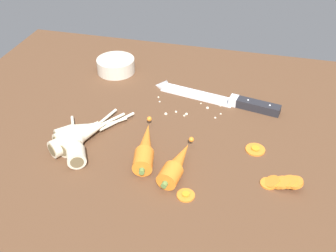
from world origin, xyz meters
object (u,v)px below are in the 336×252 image
Objects in this scene: whole_carrot at (145,147)px; parsnip_outer at (75,145)px; carrot_slice_stray_near at (186,195)px; carrot_slice_stray_mid at (255,149)px; parsnip_front at (80,132)px; parsnip_mid_right at (80,130)px; carrot_slice_stack at (281,182)px; parsnip_back at (81,136)px; prep_bowl at (116,65)px; chefs_knife at (212,97)px; whole_carrot_second at (177,164)px; parsnip_mid_left at (81,135)px.

parsnip_outer is (-15.19, -2.91, -0.12)cm from whole_carrot.
carrot_slice_stray_mid is at bearing 55.22° from carrot_slice_stray_near.
parsnip_front is 0.47cm from parsnip_mid_right.
parsnip_front reaches higher than carrot_slice_stack.
parsnip_back is at bearing 91.77° from parsnip_outer.
parsnip_back is 44.38cm from carrot_slice_stack.
prep_bowl is at bearing 142.81° from carrot_slice_stack.
parsnip_mid_right is 31.89cm from prep_bowl.
chefs_knife is 36.58cm from parsnip_back.
whole_carrot_second is at bearing -13.78° from parsnip_mid_right.
whole_carrot_second is 0.96× the size of parsnip_outer.
whole_carrot is 8.66cm from whole_carrot_second.
carrot_slice_stack is 60.58cm from prep_bowl.
parsnip_front is at bearing 156.74° from carrot_slice_stray_near.
carrot_slice_stack is 2.31× the size of carrot_slice_stray_near.
whole_carrot is at bearing 10.83° from parsnip_outer.
parsnip_mid_left is at bearing 175.70° from carrot_slice_stack.
whole_carrot_second reaches higher than carrot_slice_stack.
carrot_slice_stray_near is at bearing -23.98° from parsnip_mid_right.
whole_carrot_second reaches higher than parsnip_outer.
parsnip_mid_right is 3.90× the size of carrot_slice_stray_near.
whole_carrot_second is at bearing -9.67° from parsnip_back.
prep_bowl is (-29.91, 7.95, 1.50)cm from chefs_knife.
parsnip_mid_left is 1.14× the size of parsnip_outer.
carrot_slice_stray_near is at bearing -21.14° from parsnip_back.
parsnip_mid_left is at bearing 169.30° from whole_carrot_second.
parsnip_front and parsnip_mid_left have the same top height.
carrot_slice_stack is 11.57cm from carrot_slice_stray_mid.
parsnip_front is at bearing 174.42° from carrot_slice_stack.
carrot_slice_stack is at bearing -6.14° from parsnip_mid_right.
carrot_slice_stray_near is 0.33× the size of prep_bowl.
whole_carrot_second is at bearing -24.81° from whole_carrot.
carrot_slice_stack is at bearing -3.74° from parsnip_back.
parsnip_back is (-23.15, 3.94, -0.12)cm from whole_carrot_second.
whole_carrot_second is at bearing -177.15° from carrot_slice_stack.
parsnip_back reaches higher than carrot_slice_stack.
chefs_knife is at bearing 44.83° from parsnip_back.
parsnip_front is at bearing -171.85° from carrot_slice_stray_mid.
parsnip_back is (-25.92, -25.77, 1.33)cm from chefs_knife.
parsnip_outer is (0.10, -3.22, 0.00)cm from parsnip_back.
parsnip_mid_right is 3.19× the size of carrot_slice_stray_mid.
carrot_slice_stray_near is (26.38, -7.03, -1.62)cm from parsnip_outer.
carrot_slice_stray_near and carrot_slice_stray_mid have the same top height.
whole_carrot is at bearing -162.21° from carrot_slice_stray_mid.
parsnip_mid_right is (-24.13, 5.92, -0.12)cm from whole_carrot_second.
carrot_slice_stray_near is 21.19cm from carrot_slice_stray_mid.
parsnip_mid_left is at bearing 92.91° from parsnip_outer.
chefs_knife is at bearing 124.21° from carrot_slice_stray_mid.
parsnip_front is at bearing 167.19° from whole_carrot_second.
parsnip_mid_left is 3.67cm from parsnip_outer.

